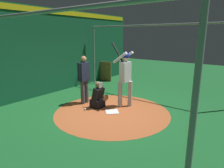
{
  "coord_description": "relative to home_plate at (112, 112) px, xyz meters",
  "views": [
    {
      "loc": [
        3.7,
        -4.92,
        2.46
      ],
      "look_at": [
        0.0,
        0.0,
        0.95
      ],
      "focal_mm": 31.9,
      "sensor_mm": 36.0,
      "label": 1
    }
  ],
  "objects": [
    {
      "name": "home_plate",
      "position": [
        0.0,
        0.0,
        0.0
      ],
      "size": [
        0.59,
        0.59,
        0.01
      ],
      "primitive_type": "cube",
      "rotation": [
        0.0,
        0.0,
        0.79
      ],
      "color": "white",
      "rests_on": "dirt_circle"
    },
    {
      "name": "dirt_circle",
      "position": [
        0.0,
        0.0,
        -0.01
      ],
      "size": [
        3.75,
        3.75,
        0.01
      ],
      "primitive_type": "cylinder",
      "color": "#AD562D",
      "rests_on": "ground"
    },
    {
      "name": "ground_plane",
      "position": [
        0.0,
        0.0,
        -0.01
      ],
      "size": [
        27.53,
        27.53,
        0.0
      ],
      "primitive_type": "plane",
      "color": "#195B28"
    },
    {
      "name": "umpire",
      "position": [
        -1.34,
        0.1,
        0.98
      ],
      "size": [
        0.22,
        0.49,
        1.75
      ],
      "color": "#4C4C51",
      "rests_on": "ground"
    },
    {
      "name": "bat_rack",
      "position": [
        -3.32,
        3.55,
        0.48
      ],
      "size": [
        1.18,
        0.2,
        1.05
      ],
      "color": "olive",
      "rests_on": "ground"
    },
    {
      "name": "catcher",
      "position": [
        -0.64,
        0.07,
        0.35
      ],
      "size": [
        0.58,
        0.4,
        0.93
      ],
      "color": "black",
      "rests_on": "ground"
    },
    {
      "name": "back_wall",
      "position": [
        -3.57,
        0.0,
        1.79
      ],
      "size": [
        0.23,
        11.53,
        3.57
      ],
      "color": "#145133",
      "rests_on": "ground"
    },
    {
      "name": "batter",
      "position": [
        0.03,
        0.7,
        1.17
      ],
      "size": [
        0.68,
        0.49,
        2.23
      ],
      "color": "#B3B3B7",
      "rests_on": "ground"
    },
    {
      "name": "cage_frame",
      "position": [
        0.0,
        0.0,
        2.07
      ],
      "size": [
        6.43,
        5.44,
        2.89
      ],
      "color": "gray",
      "rests_on": "ground"
    },
    {
      "name": "baseball_0",
      "position": [
        -0.83,
        -0.42,
        0.03
      ],
      "size": [
        0.07,
        0.07,
        0.07
      ],
      "primitive_type": "sphere",
      "color": "white",
      "rests_on": "dirt_circle"
    }
  ]
}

